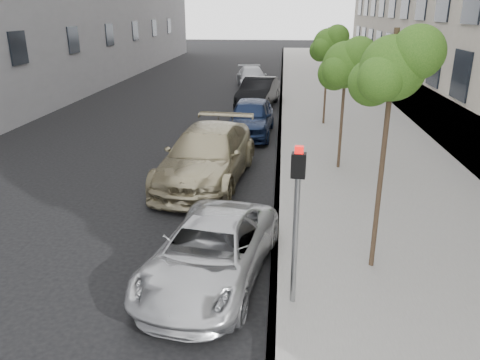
# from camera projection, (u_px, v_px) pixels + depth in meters

# --- Properties ---
(ground) EXTENTS (160.00, 160.00, 0.00)m
(ground) POSITION_uv_depth(u_px,v_px,m) (210.00, 304.00, 8.73)
(ground) COLOR black
(ground) RESTS_ON ground
(sidewalk) EXTENTS (6.40, 72.00, 0.14)m
(sidewalk) POSITION_uv_depth(u_px,v_px,m) (329.00, 92.00, 30.78)
(sidewalk) COLOR gray
(sidewalk) RESTS_ON ground
(curb) EXTENTS (0.15, 72.00, 0.14)m
(curb) POSITION_uv_depth(u_px,v_px,m) (281.00, 91.00, 31.05)
(curb) COLOR #9E9B93
(curb) RESTS_ON ground
(tree_near) EXTENTS (1.57, 1.37, 4.82)m
(tree_near) POSITION_uv_depth(u_px,v_px,m) (394.00, 69.00, 8.42)
(tree_near) COLOR #38281C
(tree_near) RESTS_ON sidewalk
(tree_mid) EXTENTS (1.78, 1.58, 4.28)m
(tree_mid) POSITION_uv_depth(u_px,v_px,m) (347.00, 65.00, 14.72)
(tree_mid) COLOR #38281C
(tree_mid) RESTS_ON sidewalk
(tree_far) EXTENTS (1.69, 1.49, 4.43)m
(tree_far) POSITION_uv_depth(u_px,v_px,m) (329.00, 44.00, 20.73)
(tree_far) COLOR #38281C
(tree_far) RESTS_ON sidewalk
(signal_pole) EXTENTS (0.26, 0.20, 2.95)m
(signal_pole) POSITION_uv_depth(u_px,v_px,m) (297.00, 208.00, 7.97)
(signal_pole) COLOR #939699
(signal_pole) RESTS_ON sidewalk
(minivan) EXTENTS (2.79, 4.76, 1.24)m
(minivan) POSITION_uv_depth(u_px,v_px,m) (211.00, 252.00, 9.34)
(minivan) COLOR #B5B7BA
(minivan) RESTS_ON ground
(suv) EXTENTS (2.96, 6.06, 1.70)m
(suv) POSITION_uv_depth(u_px,v_px,m) (207.00, 155.00, 14.73)
(suv) COLOR tan
(suv) RESTS_ON ground
(sedan_blue) EXTENTS (2.04, 4.69, 1.57)m
(sedan_blue) POSITION_uv_depth(u_px,v_px,m) (251.00, 117.00, 20.21)
(sedan_blue) COLOR #111D3A
(sedan_blue) RESTS_ON ground
(sedan_black) EXTENTS (2.40, 5.04, 1.60)m
(sedan_black) POSITION_uv_depth(u_px,v_px,m) (258.00, 92.00, 26.18)
(sedan_black) COLOR black
(sedan_black) RESTS_ON ground
(sedan_rear) EXTENTS (2.68, 5.01, 1.38)m
(sedan_rear) POSITION_uv_depth(u_px,v_px,m) (252.00, 77.00, 32.69)
(sedan_rear) COLOR #A0A1A8
(sedan_rear) RESTS_ON ground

